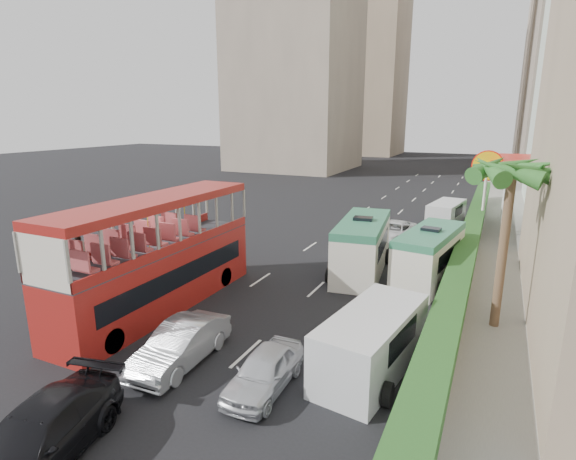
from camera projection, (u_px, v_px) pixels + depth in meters
The scene contains 18 objects.
ground_plane at pixel (280, 333), 18.08m from camera, with size 200.00×200.00×0.00m, color black.
double_decker_bus at pixel (158, 254), 19.92m from camera, with size 2.50×11.00×5.06m, color maroon.
car_silver_lane_a at pixel (182, 363), 15.87m from camera, with size 1.53×4.39×1.45m, color silver.
car_silver_lane_b at pixel (265, 388), 14.37m from camera, with size 1.51×3.76×1.28m, color silver.
van_asset at pixel (393, 241), 31.44m from camera, with size 2.25×4.89×1.36m, color silver.
minibus_near at pixel (362, 247), 24.72m from camera, with size 2.26×6.79×3.01m, color silver.
minibus_far at pixel (429, 256), 23.44m from camera, with size 2.08×6.23×2.76m, color silver.
panel_van_near at pixel (372, 342), 15.13m from camera, with size 2.12×5.30×2.12m, color silver.
panel_van_far at pixel (446, 214), 35.59m from camera, with size 1.92×4.81×1.92m, color silver.
sidewalk at pixel (515, 223), 36.32m from camera, with size 6.00×120.00×0.18m, color #99968C.
kerb_wall at pixel (470, 247), 27.66m from camera, with size 0.30×44.00×1.00m, color silver.
hedge at pixel (471, 233), 27.46m from camera, with size 1.10×44.00×0.70m, color #2D6626.
palm_tree at pixel (503, 250), 17.56m from camera, with size 0.36×0.36×6.40m, color brown.
shell_station at pixel (535, 195), 33.50m from camera, with size 6.50×8.00×5.50m, color silver.
tower_far_a at pixel (575, 36), 77.74m from camera, with size 14.00×14.00×44.00m, color tan.
tower_far_b at pixel (559, 62), 97.56m from camera, with size 14.00×14.00×40.00m, color #A2917F.
tower_left_a at pixel (296, 1), 69.89m from camera, with size 18.00×18.00×52.00m, color #A2917F.
tower_left_b at pixel (368, 50), 100.54m from camera, with size 16.00×16.00×46.00m, color tan.
Camera 1 is at (7.30, -14.82, 8.44)m, focal length 28.00 mm.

